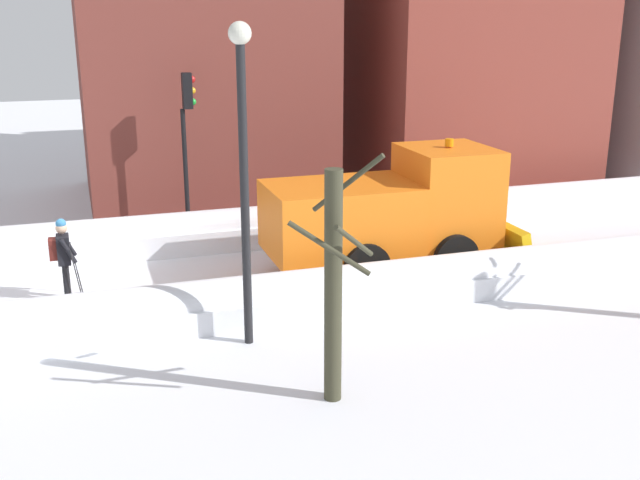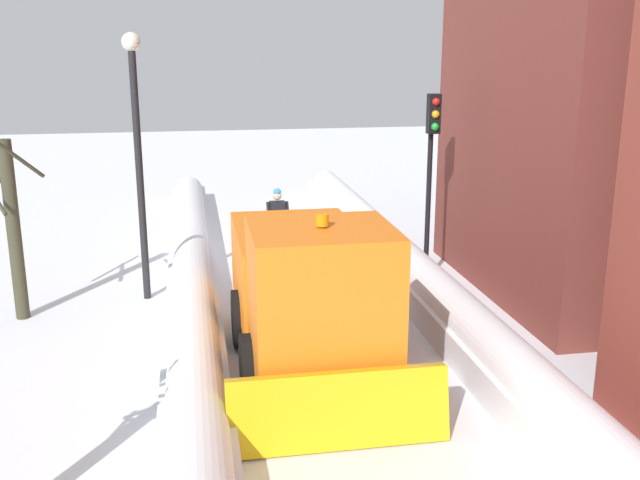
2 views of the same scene
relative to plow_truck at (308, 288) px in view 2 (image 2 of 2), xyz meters
The scene contains 8 objects.
ground_plane 3.01m from the plow_truck, 101.12° to the left, with size 80.00×80.00×0.00m, color white.
snowbank_left 4.10m from the plow_truck, 139.54° to the left, with size 1.10×36.00×1.04m.
snowbank_right 3.44m from the plow_truck, 52.06° to the left, with size 1.10×36.00×0.95m.
plow_truck is the anchor object (origin of this frame).
skier 7.48m from the plow_truck, 92.76° to the right, with size 0.62×1.80×1.81m.
traffic_light_pole 5.81m from the plow_truck, 130.42° to the right, with size 0.28×0.42×4.50m.
street_lamp 5.62m from the plow_truck, 54.29° to the right, with size 0.40×0.40×5.83m.
bare_tree_near 6.53m from the plow_truck, 31.40° to the right, with size 1.33×1.54×3.99m.
Camera 2 is at (2.42, 19.37, 5.60)m, focal length 41.00 mm.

